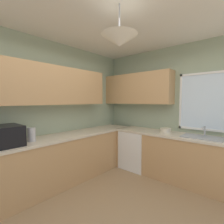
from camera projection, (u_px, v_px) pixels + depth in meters
ground_plane at (119, 220)px, 2.12m from camera, size 8.46×8.46×0.00m
room_shell at (105, 81)px, 2.92m from camera, size 3.56×3.96×2.72m
counter_run_left at (58, 160)px, 3.02m from camera, size 0.65×3.57×0.88m
counter_run_back at (180, 157)px, 3.17m from camera, size 2.65×0.65×0.88m
dishwasher at (136, 149)px, 3.78m from camera, size 0.60×0.60×0.84m
microwave at (6, 136)px, 2.37m from camera, size 0.48×0.36×0.29m
kettle at (32, 135)px, 2.61m from camera, size 0.12×0.12×0.22m
sink_assembly at (202, 137)px, 2.90m from camera, size 0.65×0.40×0.19m
bowl at (166, 130)px, 3.33m from camera, size 0.21×0.21×0.09m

